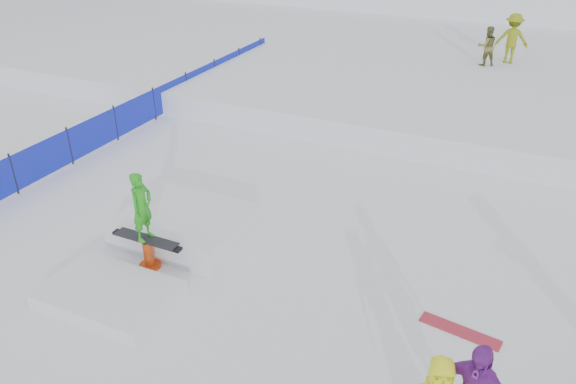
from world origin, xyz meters
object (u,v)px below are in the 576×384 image
at_px(walker_olive, 487,46).
at_px(jib_rail_feature, 166,240).
at_px(walker_ygreen, 512,38).
at_px(safety_fence, 154,104).

xyz_separation_m(walker_olive, jib_rail_feature, (-4.33, -14.64, -1.23)).
bearing_deg(walker_olive, jib_rail_feature, 43.53).
height_order(walker_olive, jib_rail_feature, walker_olive).
xyz_separation_m(walker_olive, walker_ygreen, (0.79, 0.79, 0.20)).
bearing_deg(walker_ygreen, safety_fence, 39.08).
bearing_deg(walker_ygreen, jib_rail_feature, 68.38).
relative_size(safety_fence, jib_rail_feature, 3.64).
bearing_deg(safety_fence, jib_rail_feature, -51.68).
xyz_separation_m(safety_fence, walker_ygreen, (10.07, 9.17, 1.18)).
bearing_deg(jib_rail_feature, safety_fence, 128.32).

